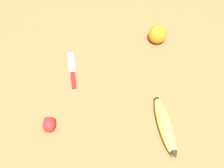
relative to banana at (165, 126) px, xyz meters
The scene contains 5 objects.
ground_plane 0.24m from the banana, 140.62° to the right, with size 3.00×3.00×0.00m, color olive.
banana is the anchor object (origin of this frame).
orange 0.38m from the banana, behind, with size 0.07×0.07×0.07m.
strawberry 0.36m from the banana, 95.58° to the right, with size 0.05×0.04×0.04m.
paring_knife 0.39m from the banana, 130.40° to the right, with size 0.17×0.04×0.01m.
Camera 1 is at (0.52, -0.04, 0.77)m, focal length 42.00 mm.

